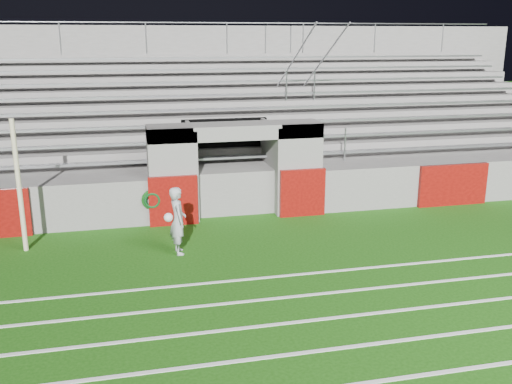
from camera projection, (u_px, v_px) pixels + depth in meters
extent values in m
plane|color=#174A0C|center=(265.00, 259.00, 12.99)|extent=(90.00, 90.00, 0.00)
cylinder|color=beige|center=(19.00, 186.00, 13.13)|extent=(0.11, 0.11, 3.14)
cube|color=white|center=(324.00, 350.00, 9.23)|extent=(28.00, 0.09, 0.01)
cube|color=white|center=(305.00, 321.00, 10.17)|extent=(28.00, 0.09, 0.01)
cube|color=white|center=(290.00, 297.00, 11.11)|extent=(28.00, 0.09, 0.01)
cube|color=white|center=(277.00, 277.00, 12.05)|extent=(28.00, 0.09, 0.01)
cube|color=slate|center=(484.00, 181.00, 17.48)|extent=(10.60, 0.35, 1.25)
cube|color=slate|center=(171.00, 173.00, 15.54)|extent=(1.20, 1.00, 2.60)
cube|color=slate|center=(297.00, 167.00, 16.32)|extent=(1.20, 1.00, 2.60)
cube|color=black|center=(225.00, 159.00, 17.54)|extent=(2.60, 0.20, 2.50)
cube|color=slate|center=(192.00, 169.00, 16.26)|extent=(0.10, 2.20, 2.50)
cube|color=slate|center=(270.00, 165.00, 16.76)|extent=(0.10, 2.20, 2.50)
cube|color=slate|center=(235.00, 131.00, 15.64)|extent=(4.80, 1.00, 0.40)
cube|color=slate|center=(214.00, 149.00, 19.59)|extent=(26.00, 8.00, 0.20)
cube|color=slate|center=(214.00, 167.00, 19.76)|extent=(26.00, 8.00, 1.05)
cube|color=#5A0907|center=(173.00, 201.00, 15.19)|extent=(1.30, 0.15, 1.35)
cube|color=#5A0907|center=(302.00, 193.00, 15.97)|extent=(1.30, 0.15, 1.35)
cube|color=#5A0907|center=(453.00, 185.00, 17.00)|extent=(2.20, 0.15, 1.25)
cube|color=gray|center=(229.00, 157.00, 16.76)|extent=(23.00, 0.28, 0.06)
cube|color=slate|center=(224.00, 153.00, 17.56)|extent=(24.00, 0.75, 0.38)
cube|color=gray|center=(225.00, 140.00, 17.36)|extent=(23.00, 0.28, 0.06)
cube|color=slate|center=(220.00, 142.00, 18.22)|extent=(24.00, 0.75, 0.76)
cube|color=gray|center=(220.00, 124.00, 17.97)|extent=(23.00, 0.28, 0.06)
cube|color=slate|center=(216.00, 133.00, 18.87)|extent=(24.00, 0.75, 1.14)
cube|color=gray|center=(216.00, 109.00, 18.57)|extent=(23.00, 0.28, 0.06)
cube|color=slate|center=(213.00, 124.00, 19.53)|extent=(24.00, 0.75, 1.52)
cube|color=gray|center=(213.00, 95.00, 19.17)|extent=(23.00, 0.28, 0.06)
cube|color=slate|center=(209.00, 115.00, 20.18)|extent=(24.00, 0.75, 1.90)
cube|color=gray|center=(209.00, 82.00, 19.78)|extent=(23.00, 0.28, 0.06)
cube|color=slate|center=(206.00, 107.00, 20.84)|extent=(24.00, 0.75, 2.28)
cube|color=gray|center=(206.00, 70.00, 20.38)|extent=(23.00, 0.28, 0.06)
cube|color=slate|center=(203.00, 100.00, 21.49)|extent=(24.00, 0.75, 2.66)
cube|color=gray|center=(203.00, 58.00, 20.99)|extent=(23.00, 0.28, 0.06)
cube|color=slate|center=(201.00, 96.00, 22.11)|extent=(26.00, 0.60, 5.29)
cylinder|color=#A5A8AD|center=(313.00, 146.00, 16.97)|extent=(0.05, 0.05, 1.00)
cylinder|color=#A5A8AD|center=(286.00, 86.00, 19.38)|extent=(0.05, 0.05, 1.00)
cylinder|color=#A5A8AD|center=(266.00, 39.00, 21.80)|extent=(0.05, 0.05, 1.00)
cylinder|color=#A5A8AD|center=(287.00, 71.00, 19.25)|extent=(0.05, 6.02, 3.08)
cylinder|color=#A5A8AD|center=(345.00, 145.00, 17.18)|extent=(0.05, 0.05, 1.00)
cylinder|color=#A5A8AD|center=(314.00, 85.00, 19.60)|extent=(0.05, 0.05, 1.00)
cylinder|color=#A5A8AD|center=(291.00, 39.00, 22.02)|extent=(0.05, 0.05, 1.00)
cylinder|color=#A5A8AD|center=(315.00, 71.00, 19.47)|extent=(0.05, 6.02, 3.08)
cylinder|color=#A5A8AD|center=(60.00, 38.00, 20.16)|extent=(0.05, 0.05, 1.10)
cylinder|color=#A5A8AD|center=(146.00, 38.00, 20.81)|extent=(0.05, 0.05, 1.10)
cylinder|color=#A5A8AD|center=(227.00, 38.00, 21.46)|extent=(0.05, 0.05, 1.10)
cylinder|color=#A5A8AD|center=(303.00, 38.00, 22.11)|extent=(0.05, 0.05, 1.10)
cylinder|color=#A5A8AD|center=(375.00, 38.00, 22.76)|extent=(0.05, 0.05, 1.10)
cylinder|color=#A5A8AD|center=(442.00, 38.00, 23.41)|extent=(0.05, 0.05, 1.10)
cylinder|color=#A5A8AD|center=(200.00, 23.00, 21.10)|extent=(24.00, 0.05, 0.05)
imported|color=#A0A5AA|center=(178.00, 220.00, 13.17)|extent=(0.44, 0.62, 1.60)
sphere|color=white|center=(168.00, 217.00, 12.89)|extent=(0.21, 0.21, 0.21)
torus|color=#0D4510|center=(152.00, 200.00, 15.05)|extent=(0.55, 0.10, 0.55)
torus|color=#0B3A15|center=(152.00, 200.00, 15.01)|extent=(0.45, 0.09, 0.45)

